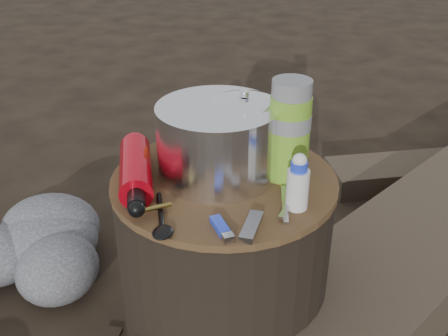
% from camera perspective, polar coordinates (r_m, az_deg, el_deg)
% --- Properties ---
extents(ground, '(60.00, 60.00, 0.00)m').
position_cam_1_polar(ground, '(1.47, 0.00, -16.71)').
color(ground, black).
rests_on(ground, ground).
extents(stump, '(0.49, 0.49, 0.46)m').
position_cam_1_polar(stump, '(1.31, 0.00, -9.70)').
color(stump, black).
rests_on(stump, ground).
extents(log_main, '(1.51, 1.92, 0.18)m').
position_cam_1_polar(log_main, '(1.77, 21.60, -6.40)').
color(log_main, '#403528').
rests_on(log_main, ground).
extents(foil_windscreen, '(0.26, 0.26, 0.16)m').
position_cam_1_polar(foil_windscreen, '(1.17, -0.69, 2.87)').
color(foil_windscreen, silver).
rests_on(foil_windscreen, stump).
extents(camping_pot, '(0.17, 0.17, 0.17)m').
position_cam_1_polar(camping_pot, '(1.19, 2.08, 3.78)').
color(camping_pot, silver).
rests_on(camping_pot, stump).
extents(fuel_bottle, '(0.15, 0.29, 0.07)m').
position_cam_1_polar(fuel_bottle, '(1.16, -9.33, -0.14)').
color(fuel_bottle, '#B60613').
rests_on(fuel_bottle, stump).
extents(thermos, '(0.09, 0.09, 0.22)m').
position_cam_1_polar(thermos, '(1.15, 6.93, 3.93)').
color(thermos, '#6CA427').
rests_on(thermos, stump).
extents(travel_mug, '(0.07, 0.07, 0.11)m').
position_cam_1_polar(travel_mug, '(1.25, 5.75, 3.25)').
color(travel_mug, black).
rests_on(travel_mug, stump).
extents(stuff_sack, '(0.15, 0.12, 0.10)m').
position_cam_1_polar(stuff_sack, '(1.30, -3.01, 4.17)').
color(stuff_sack, '#F5AD0F').
rests_on(stuff_sack, stump).
extents(food_pouch, '(0.11, 0.04, 0.13)m').
position_cam_1_polar(food_pouch, '(1.31, 1.43, 5.26)').
color(food_pouch, navy).
rests_on(food_pouch, stump).
extents(lighter, '(0.06, 0.08, 0.01)m').
position_cam_1_polar(lighter, '(1.02, -0.39, -6.16)').
color(lighter, blue).
rests_on(lighter, stump).
extents(multitool, '(0.04, 0.10, 0.01)m').
position_cam_1_polar(multitool, '(1.02, 2.92, -6.21)').
color(multitool, '#A5A5AA').
rests_on(multitool, stump).
extents(pot_grabber, '(0.04, 0.14, 0.01)m').
position_cam_1_polar(pot_grabber, '(1.09, 6.44, -3.67)').
color(pot_grabber, '#A5A5AA').
rests_on(pot_grabber, stump).
extents(spork, '(0.08, 0.16, 0.01)m').
position_cam_1_polar(spork, '(1.07, -6.72, -4.58)').
color(spork, black).
rests_on(spork, stump).
extents(squeeze_bottle, '(0.04, 0.04, 0.11)m').
position_cam_1_polar(squeeze_bottle, '(1.07, 7.81, -1.72)').
color(squeeze_bottle, silver).
rests_on(squeeze_bottle, stump).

